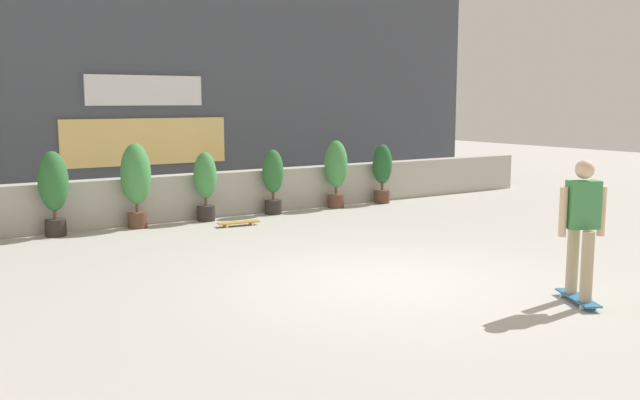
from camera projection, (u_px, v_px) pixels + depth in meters
name	position (u px, v px, depth m)	size (l,w,h in m)	color
ground_plane	(382.00, 281.00, 9.21)	(48.00, 48.00, 0.00)	#B2AFA8
planter_wall	(199.00, 196.00, 14.11)	(18.00, 0.40, 0.90)	#B2ADA3
building_backdrop	(131.00, 64.00, 17.03)	(20.00, 2.08, 6.50)	#424751
potted_plant_1	(54.00, 187.00, 12.10)	(0.51, 0.51, 1.50)	#2D2823
potted_plant_2	(136.00, 178.00, 12.89)	(0.56, 0.56, 1.59)	brown
potted_plant_3	(205.00, 182.00, 13.66)	(0.45, 0.45, 1.37)	#2D2823
potted_plant_4	(273.00, 178.00, 14.49)	(0.44, 0.44, 1.35)	#2D2823
potted_plant_5	(336.00, 169.00, 15.34)	(0.51, 0.51, 1.49)	brown
potted_plant_6	(382.00, 170.00, 16.06)	(0.45, 0.45, 1.36)	brown
skater_by_wall_left	(582.00, 225.00, 8.05)	(0.54, 0.80, 1.70)	#266699
skateboard_near_camera	(239.00, 223.00, 13.20)	(0.82, 0.29, 0.08)	#BF8C26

